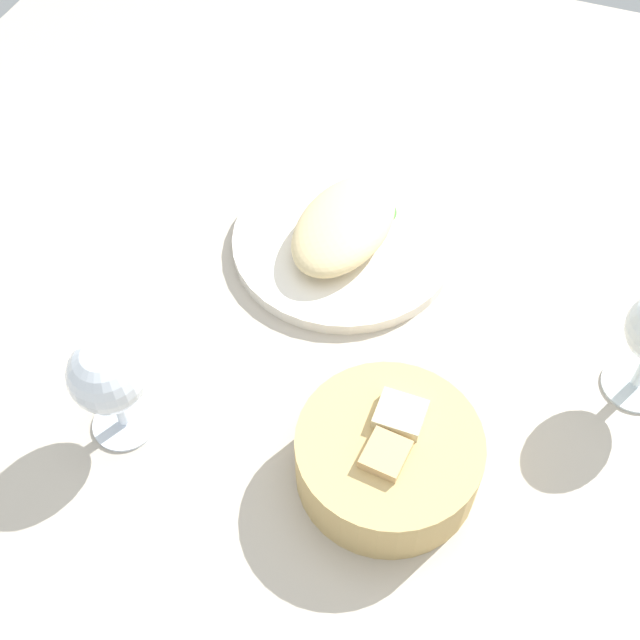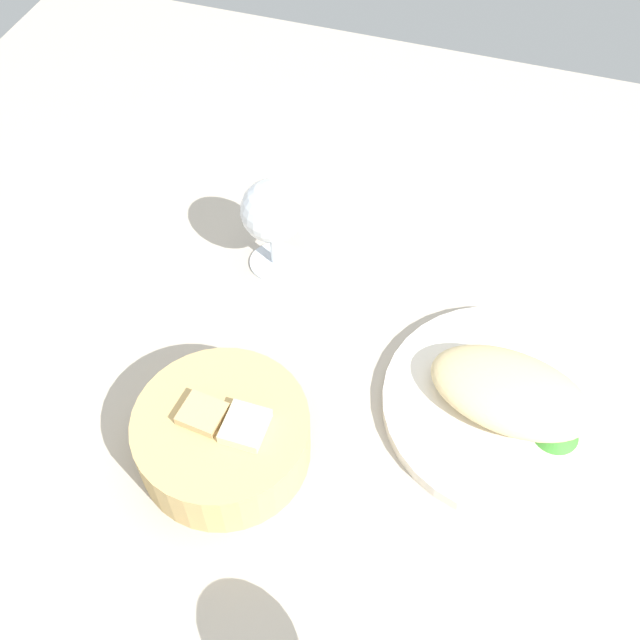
{
  "view_description": "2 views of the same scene",
  "coord_description": "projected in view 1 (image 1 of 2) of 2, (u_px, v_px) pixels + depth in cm",
  "views": [
    {
      "loc": [
        44.43,
        8.65,
        66.62
      ],
      "look_at": [
        1.25,
        -7.65,
        5.98
      ],
      "focal_mm": 46.46,
      "sensor_mm": 36.0,
      "label": 1
    },
    {
      "loc": [
        -8.08,
        31.86,
        64.02
      ],
      "look_at": [
        6.16,
        -12.03,
        4.72
      ],
      "focal_mm": 42.44,
      "sensor_mm": 36.0,
      "label": 2
    }
  ],
  "objects": [
    {
      "name": "lettuce_garnish",
      "position": [
        377.0,
        207.0,
        0.9
      ],
      "size": [
        4.46,
        4.46,
        1.57
      ],
      "primitive_type": "cone",
      "color": "#3C8931",
      "rests_on": "plate"
    },
    {
      "name": "omelette",
      "position": [
        344.0,
        225.0,
        0.87
      ],
      "size": [
        16.76,
        11.3,
        3.82
      ],
      "primitive_type": "ellipsoid",
      "rotation": [
        0.0,
        0.0,
        -0.13
      ],
      "color": "beige",
      "rests_on": "plate"
    },
    {
      "name": "bread_basket",
      "position": [
        388.0,
        456.0,
        0.71
      ],
      "size": [
        16.04,
        16.04,
        6.81
      ],
      "color": "tan",
      "rests_on": "ground_plane"
    },
    {
      "name": "plate",
      "position": [
        344.0,
        242.0,
        0.89
      ],
      "size": [
        23.99,
        23.99,
        1.4
      ],
      "primitive_type": "cylinder",
      "color": "white",
      "rests_on": "ground_plane"
    },
    {
      "name": "ground_plane",
      "position": [
        398.0,
        376.0,
        0.81
      ],
      "size": [
        140.0,
        140.0,
        2.0
      ],
      "primitive_type": "cube",
      "color": "#B3A898"
    },
    {
      "name": "wine_glass_near",
      "position": [
        108.0,
        379.0,
        0.7
      ],
      "size": [
        6.86,
        6.86,
        11.6
      ],
      "color": "silver",
      "rests_on": "ground_plane"
    }
  ]
}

